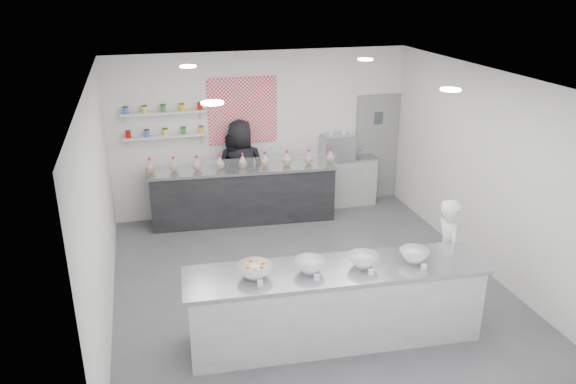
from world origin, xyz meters
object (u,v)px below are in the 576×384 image
at_px(staff_left, 232,176).
at_px(espresso_machine, 337,148).
at_px(woman_prep, 448,252).
at_px(prep_counter, 335,304).
at_px(staff_right, 241,169).
at_px(espresso_ledge, 343,182).
at_px(back_bar, 244,195).

bearing_deg(staff_left, espresso_machine, -175.58).
bearing_deg(woman_prep, espresso_machine, 12.21).
xyz_separation_m(prep_counter, staff_left, (-0.55, 4.07, 0.31)).
bearing_deg(prep_counter, staff_right, 99.51).
xyz_separation_m(espresso_ledge, woman_prep, (0.14, -3.66, 0.28)).
relative_size(prep_counter, back_bar, 1.09).
bearing_deg(back_bar, espresso_machine, 13.39).
distance_m(prep_counter, espresso_ledge, 4.41).
distance_m(espresso_ledge, staff_left, 2.20).
relative_size(espresso_ledge, staff_right, 0.70).
xyz_separation_m(staff_left, staff_right, (0.16, 0.00, 0.11)).
bearing_deg(espresso_ledge, espresso_machine, 180.00).
relative_size(back_bar, staff_left, 2.05).
bearing_deg(staff_right, staff_left, 3.71).
distance_m(espresso_machine, staff_right, 1.89).
height_order(espresso_machine, woman_prep, woman_prep).
relative_size(prep_counter, staff_right, 1.97).
bearing_deg(staff_right, espresso_machine, -175.22).
height_order(woman_prep, staff_right, staff_right).
xyz_separation_m(back_bar, staff_left, (-0.15, 0.25, 0.29)).
xyz_separation_m(prep_counter, espresso_machine, (1.48, 4.11, 0.68)).
bearing_deg(espresso_ledge, prep_counter, -111.52).
height_order(back_bar, staff_right, staff_right).
xyz_separation_m(back_bar, espresso_machine, (1.88, 0.29, 0.66)).
xyz_separation_m(woman_prep, staff_left, (-2.31, 3.62, 0.05)).
bearing_deg(espresso_machine, prep_counter, -109.79).
relative_size(espresso_machine, staff_left, 0.37).
xyz_separation_m(back_bar, staff_right, (0.01, 0.25, 0.41)).
bearing_deg(staff_left, woman_prep, 125.92).
height_order(back_bar, woman_prep, woman_prep).
distance_m(back_bar, staff_right, 0.48).
height_order(woman_prep, staff_left, staff_left).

